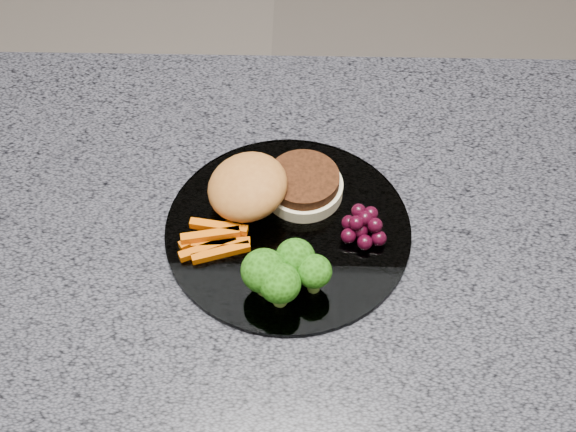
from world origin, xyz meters
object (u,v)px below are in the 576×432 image
object	(u,v)px
grape_bunch	(364,226)
island_cabinet	(236,429)
plate	(288,230)
burger	(268,189)

from	to	relation	value
grape_bunch	island_cabinet	bearing A→B (deg)	-176.52
plate	island_cabinet	bearing A→B (deg)	-169.29
island_cabinet	plate	distance (m)	0.48
plate	burger	bearing A→B (deg)	121.40
island_cabinet	burger	size ratio (longest dim) A/B	7.06
plate	grape_bunch	world-z (taller)	grape_bunch
burger	grape_bunch	size ratio (longest dim) A/B	3.45
burger	plate	bearing A→B (deg)	-79.52
burger	island_cabinet	bearing A→B (deg)	-158.29
island_cabinet	plate	world-z (taller)	plate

